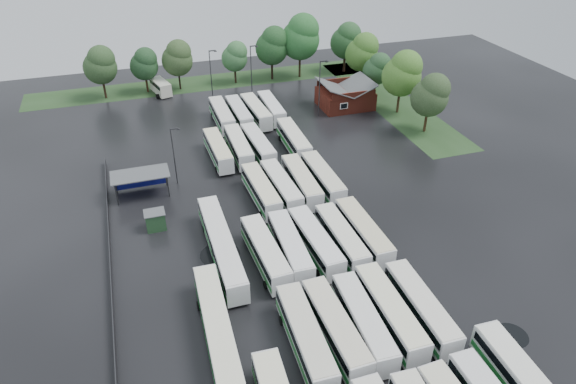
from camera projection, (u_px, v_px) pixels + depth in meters
name	position (u px, v px, depth m)	size (l,w,h in m)	color
ground	(303.00, 262.00, 62.37)	(160.00, 160.00, 0.00)	black
brick_building	(345.00, 98.00, 102.00)	(10.07, 8.60, 5.39)	maroon
wash_shed	(140.00, 176.00, 73.95)	(8.20, 4.20, 3.58)	#2D2D30
utility_hut	(155.00, 220.00, 67.54)	(2.70, 2.20, 2.62)	#1D4021
grass_strip_north	(215.00, 82.00, 114.93)	(80.00, 10.00, 0.01)	#223F1C
grass_strip_east	(389.00, 100.00, 105.64)	(10.00, 50.00, 0.01)	#223F1C
west_fence	(110.00, 255.00, 62.66)	(0.10, 50.00, 1.20)	#2D2D30
bus_r1c0	(305.00, 337.00, 50.00)	(3.05, 12.55, 3.47)	silver
bus_r1c1	(335.00, 328.00, 50.98)	(2.86, 12.32, 3.41)	silver
bus_r1c2	(363.00, 322.00, 51.73)	(3.11, 12.15, 3.35)	silver
bus_r1c3	(390.00, 312.00, 52.78)	(2.86, 12.49, 3.46)	silver
bus_r1c4	(421.00, 307.00, 53.44)	(2.83, 12.18, 3.38)	silver
bus_r2c0	(265.00, 252.00, 61.01)	(3.11, 12.30, 3.40)	silver
bus_r2c1	(290.00, 247.00, 61.92)	(2.97, 12.17, 3.36)	silver
bus_r2c2	(315.00, 242.00, 62.72)	(3.17, 12.29, 3.39)	silver
bus_r2c3	(341.00, 238.00, 63.48)	(2.65, 11.92, 3.31)	silver
bus_r2c4	(363.00, 232.00, 64.42)	(2.73, 12.26, 3.41)	silver
bus_r3c1	(261.00, 190.00, 72.82)	(2.94, 12.00, 3.32)	silver
bus_r3c2	(281.00, 186.00, 73.70)	(3.02, 12.05, 3.33)	silver
bus_r3c3	(302.00, 182.00, 74.72)	(2.83, 12.29, 3.41)	silver
bus_r3c4	(323.00, 178.00, 75.62)	(2.68, 12.19, 3.39)	silver
bus_r4c0	(218.00, 150.00, 83.22)	(2.78, 11.87, 3.29)	silver
bus_r4c1	(239.00, 147.00, 84.18)	(2.73, 12.05, 3.34)	silver
bus_r4c2	(258.00, 145.00, 84.61)	(3.03, 12.19, 3.37)	silver
bus_r4c4	(294.00, 140.00, 86.16)	(2.92, 12.39, 3.43)	silver
bus_r5c1	(222.00, 115.00, 94.71)	(2.63, 12.27, 3.41)	silver
bus_r5c2	(239.00, 114.00, 95.53)	(2.68, 12.00, 3.33)	silver
bus_r5c3	(256.00, 111.00, 96.23)	(3.15, 12.38, 3.42)	silver
bus_r5c4	(271.00, 108.00, 97.57)	(2.72, 11.97, 3.32)	silver
artic_bus_west_b	(221.00, 246.00, 62.09)	(2.65, 18.34, 3.40)	silver
artic_bus_west_c	(218.00, 333.00, 50.48)	(3.14, 17.93, 3.31)	silver
minibus	(161.00, 87.00, 107.89)	(4.02, 7.07, 2.91)	silver
tree_north_0	(101.00, 65.00, 102.97)	(6.68, 6.68, 11.07)	#352016
tree_north_1	(145.00, 64.00, 106.37)	(5.81, 5.81, 9.62)	#352011
tree_north_2	(178.00, 58.00, 107.36)	(6.50, 6.50, 10.76)	black
tree_north_3	(235.00, 56.00, 111.18)	(5.65, 5.65, 9.35)	black
tree_north_4	(273.00, 45.00, 112.21)	(7.21, 7.21, 11.95)	black
tree_north_5	(301.00, 37.00, 112.69)	(8.62, 8.62, 14.27)	black
tree_north_6	(347.00, 43.00, 117.60)	(6.20, 6.20, 10.26)	black
tree_east_0	(431.00, 95.00, 89.56)	(6.60, 6.60, 10.94)	#3A2715
tree_east_1	(403.00, 73.00, 96.31)	(7.46, 7.46, 12.35)	#3A2A18
tree_east_2	(378.00, 69.00, 104.44)	(5.58, 5.58, 9.25)	#3B2418
tree_east_3	(363.00, 52.00, 109.11)	(6.99, 6.99, 11.57)	black
tree_east_4	(347.00, 40.00, 116.75)	(6.94, 6.94, 11.49)	black
lamp_post_ne	(320.00, 85.00, 95.65)	(1.68, 0.33, 10.88)	#2D2D30
lamp_post_nw	(174.00, 152.00, 75.19)	(1.40, 0.27, 9.11)	#2D2D30
lamp_post_back_w	(211.00, 72.00, 102.34)	(1.61, 0.31, 10.43)	#2D2D30
lamp_post_back_e	(252.00, 67.00, 104.50)	(1.63, 0.32, 10.59)	#2D2D30
puddle_2	(220.00, 254.00, 63.61)	(5.02, 5.02, 0.01)	black
puddle_3	(345.00, 251.00, 64.14)	(3.65, 3.65, 0.01)	black
puddle_4	(511.00, 335.00, 52.61)	(3.46, 3.46, 0.01)	black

